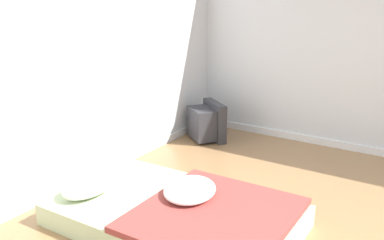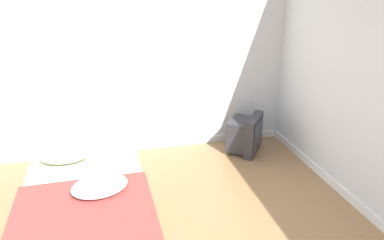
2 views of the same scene
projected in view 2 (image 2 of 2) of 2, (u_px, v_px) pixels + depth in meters
The scene contains 3 objects.
wall_back at pixel (66, 53), 4.26m from camera, with size 7.72×0.08×2.60m.
mattress_bed at pixel (85, 200), 3.55m from camera, with size 1.22×1.94×0.33m.
crt_tv at pixel (245, 134), 4.75m from camera, with size 0.57×0.59×0.48m.
Camera 2 is at (0.37, -1.55, 2.10)m, focal length 35.00 mm.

